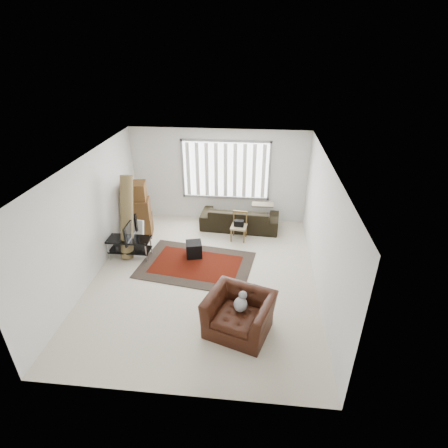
% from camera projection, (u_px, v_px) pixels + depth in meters
% --- Properties ---
extents(room, '(6.00, 6.02, 2.71)m').
position_uv_depth(room, '(207.00, 198.00, 7.60)').
color(room, beige).
rests_on(room, ground).
extents(persian_rug, '(2.85, 2.12, 0.02)m').
position_uv_depth(persian_rug, '(196.00, 265.00, 8.41)').
color(persian_rug, black).
rests_on(persian_rug, ground).
extents(tv_stand, '(1.04, 0.47, 0.52)m').
position_uv_depth(tv_stand, '(129.00, 244.00, 8.57)').
color(tv_stand, black).
rests_on(tv_stand, ground).
extents(tv, '(0.11, 0.84, 0.48)m').
position_uv_depth(tv, '(127.00, 230.00, 8.39)').
color(tv, black).
rests_on(tv, tv_stand).
extents(subwoofer, '(0.46, 0.46, 0.38)m').
position_uv_depth(subwoofer, '(194.00, 249.00, 8.65)').
color(subwoofer, black).
rests_on(subwoofer, persian_rug).
extents(moving_boxes, '(0.71, 0.67, 1.52)m').
position_uv_depth(moving_boxes, '(139.00, 212.00, 9.40)').
color(moving_boxes, brown).
rests_on(moving_boxes, ground).
extents(white_flatpack, '(0.57, 0.32, 0.69)m').
position_uv_depth(white_flatpack, '(134.00, 232.00, 9.15)').
color(white_flatpack, silver).
rests_on(white_flatpack, ground).
extents(rolled_rug, '(0.36, 0.88, 2.03)m').
position_uv_depth(rolled_rug, '(127.00, 217.00, 8.42)').
color(rolled_rug, brown).
rests_on(rolled_rug, ground).
extents(sofa, '(2.24, 1.08, 0.84)m').
position_uv_depth(sofa, '(240.00, 215.00, 9.88)').
color(sofa, black).
rests_on(sofa, ground).
extents(side_chair, '(0.45, 0.45, 0.77)m').
position_uv_depth(side_chair, '(239.00, 225.00, 9.32)').
color(side_chair, '#968662').
rests_on(side_chair, ground).
extents(armchair, '(1.42, 1.32, 0.86)m').
position_uv_depth(armchair, '(239.00, 311.00, 6.36)').
color(armchair, '#33140A').
rests_on(armchair, ground).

